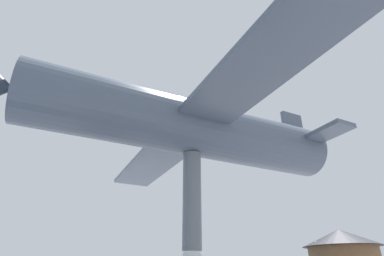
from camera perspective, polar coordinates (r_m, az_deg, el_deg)
name	(u,v)px	position (r m, az deg, el deg)	size (l,w,h in m)	color
support_pylon_central	(192,239)	(10.11, 0.00, -20.33)	(0.63, 0.63, 5.75)	slate
suspended_airplane	(186,126)	(11.12, -1.17, 0.29)	(16.74, 13.28, 2.90)	#4C5666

